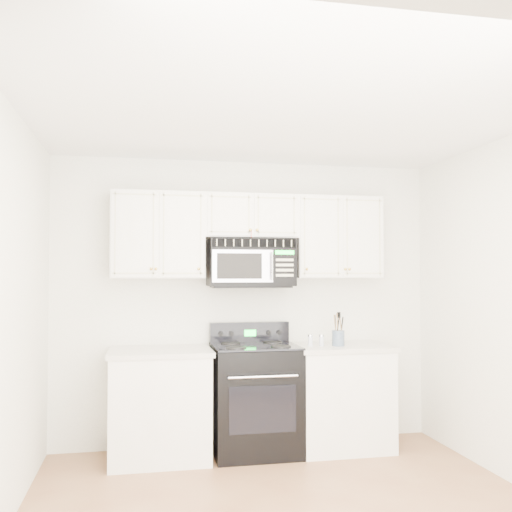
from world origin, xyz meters
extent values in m
cube|color=white|center=(0.00, 0.00, 2.60)|extent=(3.50, 3.50, 0.01)
cube|color=white|center=(0.00, 1.75, 1.30)|extent=(3.50, 0.01, 2.60)
cube|color=white|center=(0.00, -1.75, 1.30)|extent=(3.50, 0.01, 2.60)
cube|color=silver|center=(-0.80, 1.44, 0.44)|extent=(0.82, 0.63, 0.88)
cube|color=silver|center=(-0.80, 1.44, 0.90)|extent=(0.86, 0.65, 0.04)
cube|color=black|center=(-0.80, 1.48, 0.05)|extent=(0.82, 0.55, 0.10)
cube|color=silver|center=(0.80, 1.44, 0.44)|extent=(0.82, 0.63, 0.88)
cube|color=silver|center=(0.80, 1.44, 0.90)|extent=(0.86, 0.65, 0.04)
cube|color=black|center=(0.80, 1.48, 0.05)|extent=(0.82, 0.55, 0.10)
cube|color=black|center=(0.02, 1.44, 0.46)|extent=(0.73, 0.63, 0.92)
cube|color=black|center=(0.02, 1.12, 0.45)|extent=(0.56, 0.01, 0.39)
cylinder|color=#B2B5C2|center=(0.02, 1.09, 0.72)|extent=(0.58, 0.02, 0.02)
cube|color=black|center=(0.02, 1.44, 0.93)|extent=(0.73, 0.63, 0.02)
cube|color=black|center=(0.02, 1.71, 1.02)|extent=(0.73, 0.08, 0.19)
cube|color=#0FFF33|center=(0.02, 1.67, 1.02)|extent=(0.11, 0.00, 0.06)
cube|color=silver|center=(-0.82, 1.58, 1.90)|extent=(0.80, 0.33, 0.75)
cube|color=silver|center=(0.82, 1.58, 1.90)|extent=(0.80, 0.33, 0.75)
cube|color=silver|center=(0.00, 1.58, 2.08)|extent=(0.84, 0.33, 0.39)
sphere|color=gold|center=(-0.84, 1.40, 1.60)|extent=(0.03, 0.03, 0.03)
sphere|color=gold|center=(-0.48, 1.40, 1.60)|extent=(0.03, 0.03, 0.03)
sphere|color=gold|center=(0.48, 1.40, 1.60)|extent=(0.03, 0.03, 0.03)
sphere|color=gold|center=(0.84, 1.40, 1.60)|extent=(0.03, 0.03, 0.03)
sphere|color=gold|center=(-0.03, 1.40, 1.94)|extent=(0.03, 0.03, 0.03)
sphere|color=gold|center=(0.03, 1.40, 1.94)|extent=(0.03, 0.03, 0.03)
cylinder|color=red|center=(-0.02, 1.40, 1.89)|extent=(0.00, 0.00, 0.11)
sphere|color=gold|center=(-0.02, 1.40, 1.83)|extent=(0.03, 0.03, 0.03)
cube|color=black|center=(0.00, 1.56, 1.66)|extent=(0.76, 0.38, 0.42)
cube|color=beige|center=(0.00, 1.38, 1.83)|extent=(0.74, 0.01, 0.08)
cube|color=#B4B3C1|center=(-0.10, 1.37, 1.63)|extent=(0.53, 0.01, 0.28)
cube|color=black|center=(-0.13, 1.36, 1.63)|extent=(0.39, 0.01, 0.22)
cube|color=black|center=(0.27, 1.37, 1.63)|extent=(0.21, 0.01, 0.28)
cube|color=#0FFF33|center=(0.27, 1.36, 1.75)|extent=(0.17, 0.00, 0.04)
cylinder|color=#B2B5C2|center=(0.15, 1.33, 1.63)|extent=(0.02, 0.02, 0.24)
cylinder|color=slate|center=(0.75, 1.35, 0.99)|extent=(0.11, 0.11, 0.14)
cylinder|color=olive|center=(0.78, 1.35, 1.06)|extent=(0.01, 0.01, 0.24)
cylinder|color=black|center=(0.74, 1.38, 1.07)|extent=(0.01, 0.01, 0.25)
cylinder|color=olive|center=(0.74, 1.33, 1.08)|extent=(0.01, 0.01, 0.27)
cylinder|color=black|center=(0.78, 1.35, 1.06)|extent=(0.01, 0.01, 0.24)
cylinder|color=olive|center=(0.74, 1.38, 1.07)|extent=(0.01, 0.01, 0.25)
cylinder|color=black|center=(0.74, 1.33, 1.08)|extent=(0.01, 0.01, 0.27)
cylinder|color=silver|center=(0.50, 1.37, 0.96)|extent=(0.04, 0.04, 0.09)
cylinder|color=#B2B5C2|center=(0.50, 1.37, 1.02)|extent=(0.04, 0.04, 0.02)
cylinder|color=silver|center=(0.60, 1.37, 0.96)|extent=(0.04, 0.04, 0.08)
cylinder|color=#B2B5C2|center=(0.60, 1.37, 1.01)|extent=(0.04, 0.04, 0.02)
camera|label=1|loc=(-0.96, -3.47, 1.56)|focal=40.00mm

